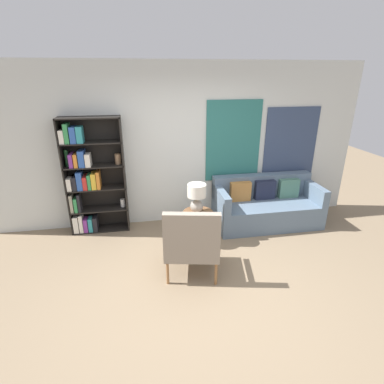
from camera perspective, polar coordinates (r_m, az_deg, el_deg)
name	(u,v)px	position (r m, az deg, el deg)	size (l,w,h in m)	color
ground_plane	(202,291)	(3.89, 1.95, -18.28)	(14.00, 14.00, 0.00)	#847056
wall_back	(182,146)	(5.12, -1.88, 8.75)	(6.40, 0.08, 2.70)	silver
bookshelf	(88,178)	(5.08, -19.14, 2.52)	(0.93, 0.30, 1.89)	black
armchair	(192,242)	(3.81, 0.00, -9.45)	(0.80, 0.77, 0.99)	olive
couch	(266,206)	(5.44, 13.85, -2.56)	(1.80, 0.82, 0.82)	slate
side_table	(198,216)	(4.63, 1.14, -4.53)	(0.47, 0.47, 0.52)	brown
table_lamp	(197,196)	(4.50, 0.91, -0.70)	(0.28, 0.28, 0.45)	#A59E93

